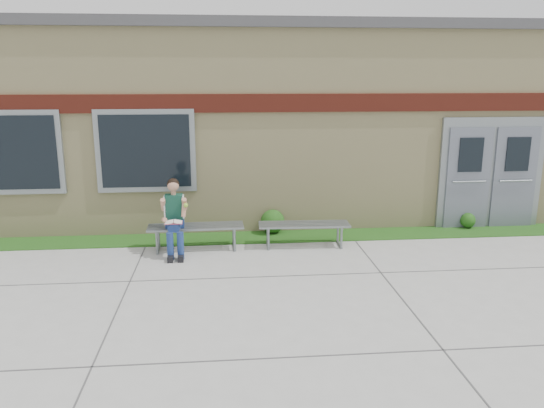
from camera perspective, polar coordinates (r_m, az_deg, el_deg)
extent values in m
plane|color=#9E9E99|center=(8.16, 5.85, -8.87)|extent=(80.00, 80.00, 0.00)
cube|color=#1C4C14|center=(10.57, 3.17, -3.46)|extent=(16.00, 0.80, 0.02)
cube|color=beige|center=(13.52, 1.16, 8.92)|extent=(16.00, 6.00, 4.00)
cube|color=#3F3F42|center=(13.51, 1.20, 17.83)|extent=(16.20, 6.20, 0.20)
cube|color=maroon|center=(10.48, 3.05, 10.81)|extent=(16.00, 0.06, 0.35)
cube|color=slate|center=(11.19, -26.24, 4.97)|extent=(1.90, 0.08, 1.60)
cube|color=black|center=(11.15, -26.31, 4.94)|extent=(1.70, 0.04, 1.40)
cube|color=slate|center=(10.56, -13.42, 5.57)|extent=(1.90, 0.08, 1.60)
cube|color=black|center=(10.52, -13.45, 5.54)|extent=(1.70, 0.04, 1.40)
cube|color=slate|center=(11.89, 22.44, 3.09)|extent=(2.20, 0.08, 2.30)
cube|color=slate|center=(11.64, 20.33, 2.57)|extent=(0.92, 0.06, 2.10)
cube|color=slate|center=(12.10, 24.61, 2.57)|extent=(0.92, 0.06, 2.10)
cube|color=slate|center=(9.78, -8.20, -2.41)|extent=(1.75, 0.54, 0.03)
cube|color=slate|center=(9.91, -12.17, -3.79)|extent=(0.06, 0.48, 0.40)
cube|color=slate|center=(9.84, -4.10, -3.65)|extent=(0.06, 0.48, 0.40)
cube|color=slate|center=(9.88, 3.47, -2.20)|extent=(1.70, 0.53, 0.03)
cube|color=slate|center=(9.87, -0.43, -3.59)|extent=(0.06, 0.47, 0.38)
cube|color=slate|center=(10.07, 7.25, -3.35)|extent=(0.06, 0.47, 0.38)
cube|color=navy|center=(9.74, -10.40, -1.99)|extent=(0.34, 0.25, 0.16)
cube|color=#0E352B|center=(9.64, -10.49, -0.29)|extent=(0.32, 0.21, 0.45)
sphere|color=tan|center=(9.55, -10.59, 1.97)|extent=(0.21, 0.21, 0.20)
sphere|color=black|center=(9.56, -10.59, 2.11)|extent=(0.22, 0.22, 0.21)
cylinder|color=navy|center=(9.49, -11.01, -2.30)|extent=(0.16, 0.42, 0.15)
cylinder|color=navy|center=(9.48, -9.95, -2.27)|extent=(0.16, 0.42, 0.15)
cylinder|color=navy|center=(9.36, -10.89, -4.48)|extent=(0.12, 0.12, 0.49)
cylinder|color=navy|center=(9.35, -9.81, -4.45)|extent=(0.12, 0.12, 0.49)
cube|color=black|center=(9.35, -10.86, -5.75)|extent=(0.11, 0.26, 0.10)
cube|color=black|center=(9.35, -9.78, -5.72)|extent=(0.11, 0.26, 0.10)
cylinder|color=tan|center=(9.59, -11.62, -0.07)|extent=(0.10, 0.22, 0.26)
cylinder|color=tan|center=(9.56, -9.41, 0.00)|extent=(0.10, 0.22, 0.26)
cube|color=white|center=(9.35, -10.54, -1.91)|extent=(0.31, 0.23, 0.01)
cube|color=#C24865|center=(9.35, -10.54, -1.98)|extent=(0.31, 0.24, 0.01)
sphere|color=#90C634|center=(9.43, -9.26, -0.13)|extent=(0.08, 0.08, 0.08)
sphere|color=#1C4C14|center=(10.68, 0.06, -1.87)|extent=(0.48, 0.48, 0.48)
sphere|color=#1C4C14|center=(11.79, 20.31, -1.65)|extent=(0.31, 0.31, 0.31)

